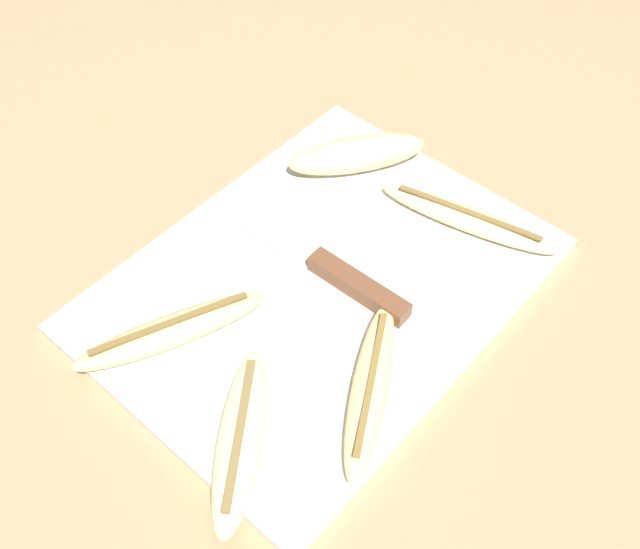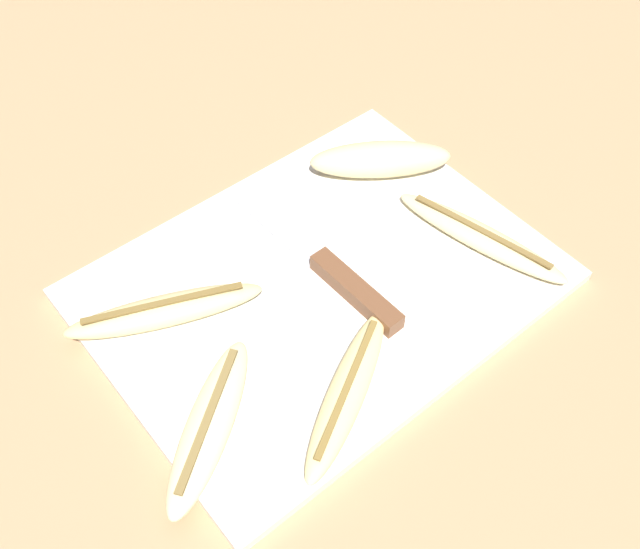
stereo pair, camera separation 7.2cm
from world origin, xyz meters
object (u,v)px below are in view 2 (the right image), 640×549
(banana_mellow_near, at_px, (481,237))
(banana_soft_right, at_px, (209,424))
(banana_golden_short, at_px, (347,392))
(banana_ripe_center, at_px, (380,159))
(knife, at_px, (340,278))
(banana_spotted_left, at_px, (165,311))

(banana_mellow_near, height_order, banana_soft_right, banana_soft_right)
(banana_golden_short, xyz_separation_m, banana_ripe_center, (0.21, 0.19, 0.01))
(knife, relative_size, banana_ripe_center, 1.64)
(banana_ripe_center, distance_m, banana_soft_right, 0.35)
(knife, height_order, banana_golden_short, banana_golden_short)
(banana_golden_short, height_order, banana_soft_right, banana_soft_right)
(knife, relative_size, banana_soft_right, 1.55)
(knife, xyz_separation_m, banana_ripe_center, (0.13, 0.09, 0.01))
(banana_mellow_near, relative_size, banana_golden_short, 1.14)
(banana_ripe_center, relative_size, banana_soft_right, 0.95)
(knife, relative_size, banana_mellow_near, 1.26)
(banana_spotted_left, xyz_separation_m, banana_golden_short, (0.07, -0.17, -0.00))
(banana_mellow_near, xyz_separation_m, banana_ripe_center, (-0.01, 0.14, 0.01))
(banana_spotted_left, relative_size, banana_golden_short, 1.07)
(banana_spotted_left, height_order, banana_ripe_center, banana_ripe_center)
(banana_spotted_left, xyz_separation_m, banana_mellow_near, (0.30, -0.12, -0.00))
(banana_spotted_left, bearing_deg, banana_soft_right, -105.28)
(knife, distance_m, banana_mellow_near, 0.15)
(banana_ripe_center, bearing_deg, banana_mellow_near, -86.32)
(banana_spotted_left, height_order, banana_golden_short, banana_spotted_left)
(banana_spotted_left, height_order, banana_soft_right, same)
(knife, xyz_separation_m, banana_golden_short, (-0.08, -0.10, 0.00))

